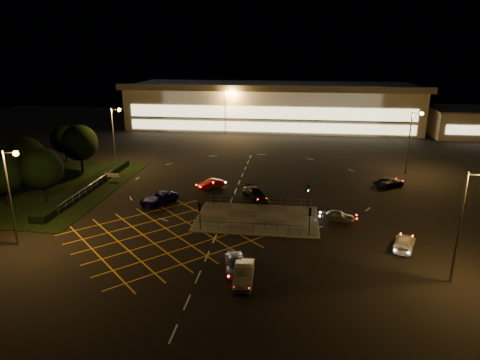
# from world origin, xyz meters

# --- Properties ---
(ground) EXTENTS (180.00, 180.00, 0.00)m
(ground) POSITION_xyz_m (0.00, 0.00, 0.00)
(ground) COLOR black
(ground) RESTS_ON ground
(pedestrian_island) EXTENTS (14.00, 9.00, 0.12)m
(pedestrian_island) POSITION_xyz_m (2.00, -2.00, 0.06)
(pedestrian_island) COLOR #4C4944
(pedestrian_island) RESTS_ON ground
(grass_verge) EXTENTS (18.00, 30.00, 0.08)m
(grass_verge) POSITION_xyz_m (-28.00, 6.00, 0.04)
(grass_verge) COLOR black
(grass_verge) RESTS_ON ground
(hedge) EXTENTS (2.00, 26.00, 1.00)m
(hedge) POSITION_xyz_m (-23.00, 6.00, 0.50)
(hedge) COLOR black
(hedge) RESTS_ON ground
(supermarket) EXTENTS (72.00, 26.50, 10.50)m
(supermarket) POSITION_xyz_m (0.00, 61.95, 5.31)
(supermarket) COLOR beige
(supermarket) RESTS_ON ground
(retail_unit_a) EXTENTS (18.80, 14.80, 6.35)m
(retail_unit_a) POSITION_xyz_m (46.00, 53.97, 3.21)
(retail_unit_a) COLOR beige
(retail_unit_a) RESTS_ON ground
(streetlight_sw) EXTENTS (1.78, 0.56, 10.03)m
(streetlight_sw) POSITION_xyz_m (-21.56, -12.00, 6.56)
(streetlight_sw) COLOR slate
(streetlight_sw) RESTS_ON ground
(streetlight_se) EXTENTS (1.78, 0.56, 10.03)m
(streetlight_se) POSITION_xyz_m (20.44, -14.00, 6.56)
(streetlight_se) COLOR slate
(streetlight_se) RESTS_ON ground
(streetlight_nw) EXTENTS (1.78, 0.56, 10.03)m
(streetlight_nw) POSITION_xyz_m (-23.56, 18.00, 6.56)
(streetlight_nw) COLOR slate
(streetlight_nw) RESTS_ON ground
(streetlight_ne) EXTENTS (1.78, 0.56, 10.03)m
(streetlight_ne) POSITION_xyz_m (24.44, 20.00, 6.56)
(streetlight_ne) COLOR slate
(streetlight_ne) RESTS_ON ground
(streetlight_far_left) EXTENTS (1.78, 0.56, 10.03)m
(streetlight_far_left) POSITION_xyz_m (-9.56, 48.00, 6.56)
(streetlight_far_left) COLOR slate
(streetlight_far_left) RESTS_ON ground
(streetlight_far_right) EXTENTS (1.78, 0.56, 10.03)m
(streetlight_far_right) POSITION_xyz_m (30.44, 50.00, 6.56)
(streetlight_far_right) COLOR slate
(streetlight_far_right) RESTS_ON ground
(signal_sw) EXTENTS (0.28, 0.30, 3.15)m
(signal_sw) POSITION_xyz_m (-4.00, -5.99, 2.37)
(signal_sw) COLOR black
(signal_sw) RESTS_ON pedestrian_island
(signal_se) EXTENTS (0.28, 0.30, 3.15)m
(signal_se) POSITION_xyz_m (8.00, -5.99, 2.37)
(signal_se) COLOR black
(signal_se) RESTS_ON pedestrian_island
(signal_nw) EXTENTS (0.28, 0.30, 3.15)m
(signal_nw) POSITION_xyz_m (-4.00, 1.99, 2.37)
(signal_nw) COLOR black
(signal_nw) RESTS_ON pedestrian_island
(signal_ne) EXTENTS (0.28, 0.30, 3.15)m
(signal_ne) POSITION_xyz_m (8.00, 1.99, 2.37)
(signal_ne) COLOR black
(signal_ne) RESTS_ON pedestrian_island
(tree_a) EXTENTS (5.04, 5.04, 6.86)m
(tree_a) POSITION_xyz_m (-30.00, -2.00, 4.33)
(tree_a) COLOR black
(tree_a) RESTS_ON ground
(tree_b) EXTENTS (5.40, 5.40, 7.35)m
(tree_b) POSITION_xyz_m (-32.00, 6.00, 4.64)
(tree_b) COLOR black
(tree_b) RESTS_ON ground
(tree_c) EXTENTS (5.76, 5.76, 7.84)m
(tree_c) POSITION_xyz_m (-28.00, 14.00, 4.95)
(tree_c) COLOR black
(tree_c) RESTS_ON ground
(tree_d) EXTENTS (4.68, 4.68, 6.37)m
(tree_d) POSITION_xyz_m (-34.00, 20.00, 4.02)
(tree_d) COLOR black
(tree_d) RESTS_ON ground
(tree_e) EXTENTS (5.40, 5.40, 7.35)m
(tree_e) POSITION_xyz_m (-26.00, 0.00, 4.64)
(tree_e) COLOR black
(tree_e) RESTS_ON ground
(car_near_silver) EXTENTS (2.45, 4.60, 1.49)m
(car_near_silver) POSITION_xyz_m (1.11, -14.57, 0.74)
(car_near_silver) COLOR #9EA0A5
(car_near_silver) RESTS_ON ground
(car_queue_white) EXTENTS (1.78, 4.65, 1.51)m
(car_queue_white) POSITION_xyz_m (2.14, -16.28, 0.76)
(car_queue_white) COLOR silver
(car_queue_white) RESTS_ON ground
(car_left_blue) EXTENTS (4.82, 5.81, 1.47)m
(car_left_blue) POSITION_xyz_m (-11.19, 1.57, 0.74)
(car_left_blue) COLOR #0E0B43
(car_left_blue) RESTS_ON ground
(car_far_dkgrey) EXTENTS (4.34, 5.34, 1.45)m
(car_far_dkgrey) POSITION_xyz_m (1.08, 5.00, 0.73)
(car_far_dkgrey) COLOR black
(car_far_dkgrey) RESTS_ON ground
(car_right_silver) EXTENTS (3.81, 1.86, 1.25)m
(car_right_silver) POSITION_xyz_m (11.50, -1.28, 0.63)
(car_right_silver) COLOR #AFB3B6
(car_right_silver) RESTS_ON ground
(car_circ_red) EXTENTS (3.77, 3.58, 1.27)m
(car_circ_red) POSITION_xyz_m (-5.69, 8.87, 0.64)
(car_circ_red) COLOR #970E0B
(car_circ_red) RESTS_ON ground
(car_east_grey) EXTENTS (5.13, 4.58, 1.32)m
(car_east_grey) POSITION_xyz_m (20.08, 12.90, 0.66)
(car_east_grey) COLOR black
(car_east_grey) RESTS_ON ground
(car_approach_white) EXTENTS (3.30, 4.95, 1.33)m
(car_approach_white) POSITION_xyz_m (17.47, -7.88, 0.67)
(car_approach_white) COLOR silver
(car_approach_white) RESTS_ON ground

